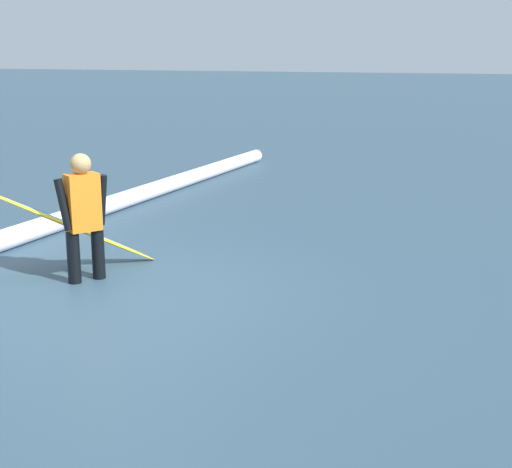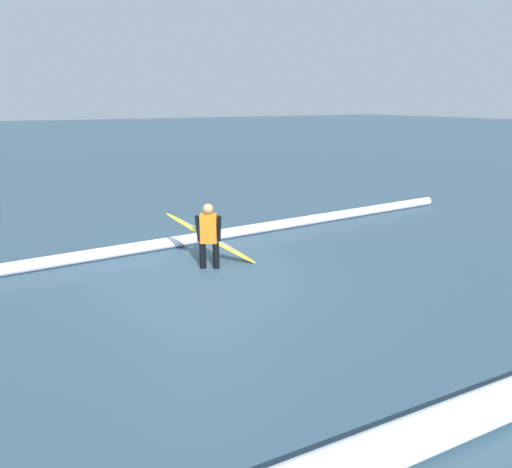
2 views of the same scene
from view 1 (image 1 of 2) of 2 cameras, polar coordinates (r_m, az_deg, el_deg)
ground_plane at (r=7.59m, az=-11.68°, el=-4.66°), size 172.44×172.44×0.00m
surfer at (r=7.89m, az=-13.44°, el=1.72°), size 0.46×0.39×1.39m
surfboard at (r=8.30m, az=-14.38°, el=0.62°), size 1.75×1.40×1.11m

